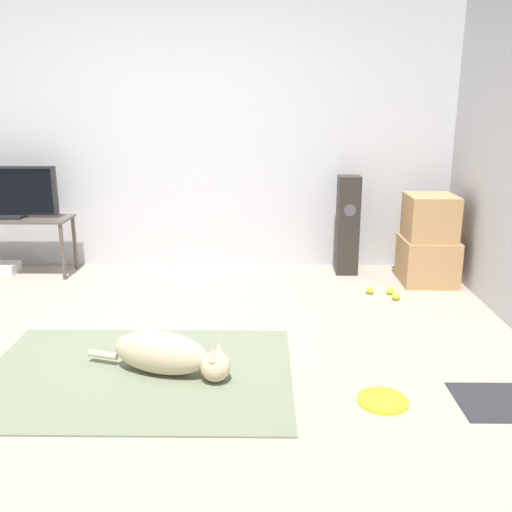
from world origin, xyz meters
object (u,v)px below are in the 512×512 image
tv (2,193)px  dog (168,354)px  game_console (0,268)px  cardboard_box_lower (427,261)px  cardboard_box_upper (430,217)px  floor_speaker (348,225)px  tv_stand (6,225)px  tennis_ball_by_boxes (396,296)px  tennis_ball_loose_on_carpet (390,291)px  tennis_ball_near_speaker (370,290)px  frisbee (383,400)px

tv → dog: bearing=-48.3°
game_console → cardboard_box_lower: bearing=-3.3°
tv → cardboard_box_upper: bearing=-3.3°
floor_speaker → game_console: 3.31m
tv_stand → tennis_ball_by_boxes: tv_stand is taller
floor_speaker → tv: 3.19m
dog → tennis_ball_loose_on_carpet: (1.64, 1.49, -0.10)m
cardboard_box_lower → tennis_ball_loose_on_carpet: 0.55m
tv → tennis_ball_by_boxes: bearing=-11.4°
tennis_ball_loose_on_carpet → cardboard_box_lower: bearing=41.1°
cardboard_box_lower → game_console: size_ratio=1.48×
tennis_ball_by_boxes → tennis_ball_loose_on_carpet: (-0.02, 0.14, 0.00)m
tennis_ball_by_boxes → dog: bearing=-140.9°
tv → game_console: tv is taller
tv_stand → tennis_ball_near_speaker: 3.37m
floor_speaker → tv: bearing=-178.9°
tennis_ball_by_boxes → tennis_ball_loose_on_carpet: 0.14m
frisbee → tennis_ball_loose_on_carpet: bearing=76.6°
cardboard_box_upper → tennis_ball_near_speaker: (-0.56, -0.33, -0.56)m
cardboard_box_lower → tennis_ball_loose_on_carpet: size_ratio=7.30×
frisbee → tv_stand: tv_stand is taller
tennis_ball_by_boxes → game_console: 3.66m
tennis_ball_near_speaker → tennis_ball_loose_on_carpet: (0.17, -0.01, 0.00)m
dog → game_console: (-1.94, 2.06, -0.09)m
frisbee → cardboard_box_upper: (0.81, 2.13, 0.58)m
floor_speaker → cardboard_box_upper: bearing=-22.4°
tv_stand → cardboard_box_upper: bearing=-3.2°
cardboard_box_upper → floor_speaker: (-0.68, 0.28, -0.14)m
tv_stand → game_console: bearing=171.8°
tennis_ball_near_speaker → frisbee: bearing=-98.1°
cardboard_box_lower → tennis_ball_loose_on_carpet: (-0.39, -0.34, -0.17)m
cardboard_box_lower → tv: bearing=176.8°
dog → game_console: size_ratio=2.78×
cardboard_box_lower → tennis_ball_near_speaker: cardboard_box_lower is taller
cardboard_box_upper → tv_stand: cardboard_box_upper is taller
cardboard_box_lower → floor_speaker: bearing=158.0°
frisbee → floor_speaker: (0.13, 2.41, 0.45)m
tv_stand → tennis_ball_loose_on_carpet: size_ratio=18.05×
floor_speaker → tennis_ball_near_speaker: 0.75m
cardboard_box_lower → floor_speaker: size_ratio=0.52×
floor_speaker → game_console: size_ratio=2.82×
cardboard_box_upper → tv: bearing=176.7°
dog → tennis_ball_by_boxes: dog is taller
frisbee → cardboard_box_lower: bearing=69.0°
tv_stand → dog: bearing=-48.3°
tv_stand → game_console: 0.44m
tv → game_console: 0.73m
cardboard_box_upper → game_console: cardboard_box_upper is taller
tv → tennis_ball_by_boxes: 3.63m
frisbee → floor_speaker: 2.45m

